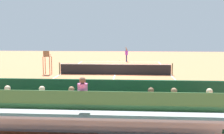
# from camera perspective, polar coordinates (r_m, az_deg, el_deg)

# --- Properties ---
(ground_plane) EXTENTS (60.00, 60.00, 0.00)m
(ground_plane) POSITION_cam_1_polar(r_m,az_deg,el_deg) (24.45, 0.65, -1.60)
(ground_plane) COLOR #CC7047
(court_line_markings) EXTENTS (10.10, 22.20, 0.01)m
(court_line_markings) POSITION_cam_1_polar(r_m,az_deg,el_deg) (24.49, 0.65, -1.58)
(court_line_markings) COLOR white
(court_line_markings) RESTS_ON ground
(tennis_net) EXTENTS (10.30, 0.10, 1.07)m
(tennis_net) POSITION_cam_1_polar(r_m,az_deg,el_deg) (24.38, 0.65, -0.44)
(tennis_net) COLOR black
(tennis_net) RESTS_ON ground
(backdrop_wall) EXTENTS (18.00, 0.16, 2.00)m
(backdrop_wall) POSITION_cam_1_polar(r_m,az_deg,el_deg) (10.59, -3.78, -7.95)
(backdrop_wall) COLOR #194228
(backdrop_wall) RESTS_ON ground
(bleacher_stand) EXTENTS (9.06, 2.40, 2.48)m
(bleacher_stand) POSITION_cam_1_polar(r_m,az_deg,el_deg) (9.32, -4.85, -10.39)
(bleacher_stand) COLOR #9EA0A5
(bleacher_stand) RESTS_ON ground
(umpire_chair) EXTENTS (0.67, 0.67, 2.14)m
(umpire_chair) POSITION_cam_1_polar(r_m,az_deg,el_deg) (25.29, -13.54, 1.49)
(umpire_chair) COLOR brown
(umpire_chair) RESTS_ON ground
(courtside_bench) EXTENTS (1.80, 0.40, 0.93)m
(courtside_bench) POSITION_cam_1_polar(r_m,az_deg,el_deg) (11.45, 12.72, -9.24)
(courtside_bench) COLOR #33383D
(courtside_bench) RESTS_ON ground
(equipment_bag) EXTENTS (0.90, 0.36, 0.36)m
(equipment_bag) POSITION_cam_1_polar(r_m,az_deg,el_deg) (11.31, 2.27, -11.28)
(equipment_bag) COLOR #B22D2D
(equipment_bag) RESTS_ON ground
(tennis_player) EXTENTS (0.40, 0.55, 1.93)m
(tennis_player) POSITION_cam_1_polar(r_m,az_deg,el_deg) (35.49, 3.08, 2.81)
(tennis_player) COLOR navy
(tennis_player) RESTS_ON ground
(tennis_racket) EXTENTS (0.31, 0.56, 0.03)m
(tennis_racket) POSITION_cam_1_polar(r_m,az_deg,el_deg) (36.44, 1.74, 1.36)
(tennis_racket) COLOR black
(tennis_racket) RESTS_ON ground
(tennis_ball_near) EXTENTS (0.07, 0.07, 0.07)m
(tennis_ball_near) POSITION_cam_1_polar(r_m,az_deg,el_deg) (34.33, 2.32, 1.02)
(tennis_ball_near) COLOR #CCDB33
(tennis_ball_near) RESTS_ON ground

